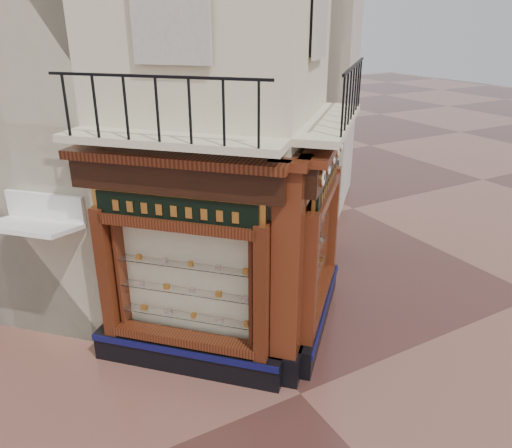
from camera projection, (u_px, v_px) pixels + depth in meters
ground at (301, 394)px, 8.42m from camera, size 80.00×80.00×0.00m
main_building at (154, 12)px, 11.09m from camera, size 11.31×11.31×12.00m
neighbour_left at (25, 35)px, 12.16m from camera, size 11.31×11.31×11.00m
neighbour_right at (210, 32)px, 14.40m from camera, size 11.31×11.31×11.00m
shopfront_left at (182, 271)px, 8.29m from camera, size 2.86×2.86×3.98m
shopfront_right at (319, 238)px, 9.57m from camera, size 2.86×2.86×3.98m
corner_pilaster at (287, 280)px, 8.08m from camera, size 0.85×0.85×3.98m
balcony at (258, 130)px, 8.01m from camera, size 5.94×2.97×1.03m
clock_a at (322, 176)px, 7.67m from camera, size 0.26×0.26×0.32m
clock_b at (328, 165)px, 8.26m from camera, size 0.28×0.28×0.34m
clock_c at (333, 156)px, 8.84m from camera, size 0.26×0.26×0.31m
clock_d at (338, 147)px, 9.39m from camera, size 0.28×0.28×0.35m
clock_e at (341, 141)px, 9.88m from camera, size 0.32×0.32×0.40m
awning at (53, 352)px, 9.47m from camera, size 1.76×1.76×0.25m
signboard_left at (175, 210)px, 7.80m from camera, size 2.11×2.11×0.57m
signboard_right at (326, 182)px, 9.12m from camera, size 1.90×1.90×0.51m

